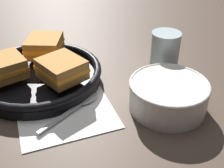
{
  "coord_description": "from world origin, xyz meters",
  "views": [
    {
      "loc": [
        -0.19,
        -0.48,
        0.39
      ],
      "look_at": [
        0.02,
        0.02,
        0.04
      ],
      "focal_mm": 45.0,
      "sensor_mm": 36.0,
      "label": 1
    }
  ],
  "objects": [
    {
      "name": "sandwich_near_right",
      "position": [
        -0.2,
        0.14,
        0.07
      ],
      "size": [
        0.12,
        0.11,
        0.05
      ],
      "rotation": [
        0.0,
        0.0,
        4.95
      ],
      "color": "#B27A38",
      "rests_on": "skillet"
    },
    {
      "name": "spoon",
      "position": [
        -0.05,
        0.01,
        0.01
      ],
      "size": [
        0.16,
        0.1,
        0.01
      ],
      "rotation": [
        0.0,
        0.0,
        0.5
      ],
      "color": "#9E9EA3",
      "rests_on": "napkin"
    },
    {
      "name": "sandwich_far_left",
      "position": [
        -0.08,
        0.08,
        0.07
      ],
      "size": [
        0.12,
        0.12,
        0.05
      ],
      "rotation": [
        0.0,
        0.0,
        6.63
      ],
      "color": "#B27A38",
      "rests_on": "skillet"
    },
    {
      "name": "ground_plane",
      "position": [
        0.0,
        0.0,
        0.0
      ],
      "size": [
        4.0,
        4.0,
        0.0
      ],
      "primitive_type": "plane",
      "color": "#47382D"
    },
    {
      "name": "sandwich_near_left",
      "position": [
        -0.09,
        0.22,
        0.07
      ],
      "size": [
        0.12,
        0.13,
        0.05
      ],
      "rotation": [
        0.0,
        0.0,
        2.71
      ],
      "color": "#B27A38",
      "rests_on": "skillet"
    },
    {
      "name": "drinking_glass",
      "position": [
        0.19,
        0.07,
        0.06
      ],
      "size": [
        0.07,
        0.07,
        0.11
      ],
      "color": "silver",
      "rests_on": "ground_plane"
    },
    {
      "name": "soup_bowl",
      "position": [
        0.12,
        -0.06,
        0.04
      ],
      "size": [
        0.17,
        0.17,
        0.07
      ],
      "color": "silver",
      "rests_on": "ground_plane"
    },
    {
      "name": "skillet",
      "position": [
        -0.12,
        0.15,
        0.02
      ],
      "size": [
        0.42,
        0.31,
        0.04
      ],
      "color": "black",
      "rests_on": "ground_plane"
    },
    {
      "name": "napkin",
      "position": [
        -0.09,
        0.0,
        0.0
      ],
      "size": [
        0.21,
        0.18,
        0.0
      ],
      "color": "white",
      "rests_on": "ground_plane"
    }
  ]
}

